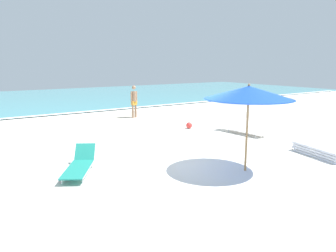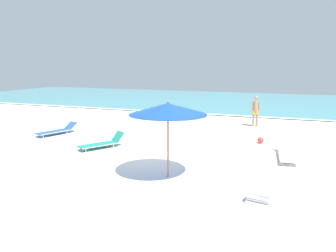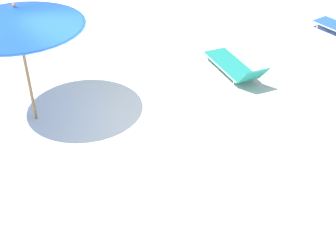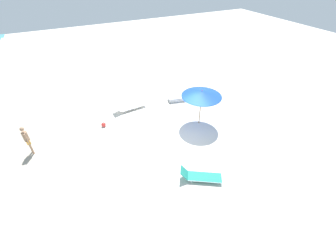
{
  "view_description": "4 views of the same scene",
  "coord_description": "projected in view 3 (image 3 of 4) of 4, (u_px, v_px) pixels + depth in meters",
  "views": [
    {
      "loc": [
        -5.72,
        -7.62,
        2.98
      ],
      "look_at": [
        0.32,
        1.31,
        0.89
      ],
      "focal_mm": 35.0,
      "sensor_mm": 36.0,
      "label": 1
    },
    {
      "loc": [
        4.48,
        -10.88,
        3.55
      ],
      "look_at": [
        -0.07,
        1.32,
        1.06
      ],
      "focal_mm": 35.0,
      "sensor_mm": 36.0,
      "label": 2
    },
    {
      "loc": [
        5.84,
        5.17,
        5.41
      ],
      "look_at": [
        0.53,
        1.41,
        0.76
      ],
      "focal_mm": 50.0,
      "sensor_mm": 36.0,
      "label": 3
    },
    {
      "loc": [
        -8.64,
        5.41,
        8.75
      ],
      "look_at": [
        0.81,
        0.78,
        0.67
      ],
      "focal_mm": 24.0,
      "sensor_mm": 36.0,
      "label": 4
    }
  ],
  "objects": [
    {
      "name": "ground_plane",
      "position": [
        127.0,
        124.0,
        9.5
      ],
      "size": [
        60.0,
        60.0,
        0.16
      ],
      "color": "silver"
    },
    {
      "name": "beach_umbrella",
      "position": [
        16.0,
        17.0,
        8.25
      ],
      "size": [
        2.43,
        2.43,
        2.43
      ],
      "color": "#9E7547",
      "rests_on": "ground_plane"
    },
    {
      "name": "sun_lounger_beside_umbrella",
      "position": [
        235.0,
        67.0,
        10.85
      ],
      "size": [
        1.56,
        2.02,
        0.6
      ],
      "rotation": [
        0.0,
        0.0,
        -0.55
      ],
      "color": "#1E8475",
      "rests_on": "ground_plane"
    }
  ]
}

